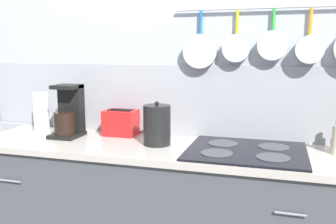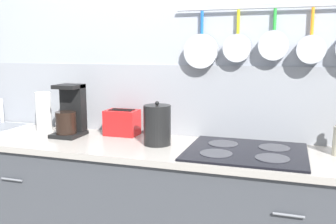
{
  "view_description": "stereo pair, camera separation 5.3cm",
  "coord_description": "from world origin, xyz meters",
  "views": [
    {
      "loc": [
        0.69,
        -1.98,
        1.48
      ],
      "look_at": [
        0.1,
        0.0,
        1.14
      ],
      "focal_mm": 40.0,
      "sensor_mm": 36.0,
      "label": 1
    },
    {
      "loc": [
        0.74,
        -1.97,
        1.48
      ],
      "look_at": [
        0.1,
        0.0,
        1.14
      ],
      "focal_mm": 40.0,
      "sensor_mm": 36.0,
      "label": 2
    }
  ],
  "objects": [
    {
      "name": "cabinet_base",
      "position": [
        0.0,
        -0.0,
        0.45
      ],
      "size": [
        3.06,
        0.56,
        0.9
      ],
      "color": "#3F4247",
      "rests_on": "ground_plane"
    },
    {
      "name": "kettle",
      "position": [
        0.02,
        0.02,
        1.05
      ],
      "size": [
        0.16,
        0.16,
        0.26
      ],
      "color": "black",
      "rests_on": "countertop"
    },
    {
      "name": "toaster",
      "position": [
        -0.28,
        0.19,
        1.02
      ],
      "size": [
        0.22,
        0.15,
        0.17
      ],
      "color": "red",
      "rests_on": "countertop"
    },
    {
      "name": "cooktop",
      "position": [
        0.53,
        0.01,
        0.94
      ],
      "size": [
        0.63,
        0.54,
        0.01
      ],
      "color": "black",
      "rests_on": "countertop"
    },
    {
      "name": "coffee_maker",
      "position": [
        -0.59,
        0.08,
        1.07
      ],
      "size": [
        0.17,
        0.2,
        0.33
      ],
      "color": "black",
      "rests_on": "countertop"
    },
    {
      "name": "wall_back",
      "position": [
        0.0,
        0.33,
        1.28
      ],
      "size": [
        7.2,
        0.15,
        2.6
      ],
      "color": "#999EA8",
      "rests_on": "ground_plane"
    },
    {
      "name": "countertop",
      "position": [
        0.0,
        0.0,
        0.92
      ],
      "size": [
        3.1,
        0.58,
        0.03
      ],
      "color": "#A59E93",
      "rests_on": "cabinet_base"
    },
    {
      "name": "paper_towel_roll",
      "position": [
        -0.84,
        0.15,
        1.07
      ],
      "size": [
        0.1,
        0.1,
        0.26
      ],
      "color": "white",
      "rests_on": "countertop"
    }
  ]
}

